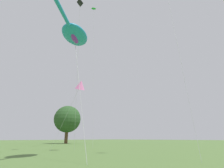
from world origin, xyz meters
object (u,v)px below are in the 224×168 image
at_px(small_kite_stunt_black, 80,13).
at_px(tree_broad_distant, 67,119).
at_px(big_show_kite, 74,34).
at_px(small_kite_tiny_distant, 81,85).
at_px(small_kite_box_yellow, 94,12).

xyz_separation_m(small_kite_stunt_black, tree_broad_distant, (16.00, 26.62, -11.43)).
distance_m(small_kite_stunt_black, tree_broad_distant, 33.09).
bearing_deg(big_show_kite, tree_broad_distant, 18.14).
bearing_deg(tree_broad_distant, small_kite_tiny_distant, -119.74).
relative_size(small_kite_tiny_distant, tree_broad_distant, 0.85).
relative_size(big_show_kite, small_kite_box_yellow, 0.41).
xyz_separation_m(big_show_kite, small_kite_box_yellow, (11.17, 11.25, 14.57)).
bearing_deg(small_kite_box_yellow, tree_broad_distant, -78.25).
distance_m(big_show_kite, small_kite_stunt_black, 10.89).
distance_m(big_show_kite, tree_broad_distant, 38.74).
xyz_separation_m(small_kite_stunt_black, small_kite_box_yellow, (6.66, 5.19, 6.73)).
bearing_deg(small_kite_stunt_black, small_kite_tiny_distant, 22.55).
xyz_separation_m(small_kite_tiny_distant, tree_broad_distant, (15.11, 26.46, -1.38)).
relative_size(big_show_kite, small_kite_tiny_distant, 1.22).
distance_m(small_kite_stunt_black, small_kite_box_yellow, 10.80).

